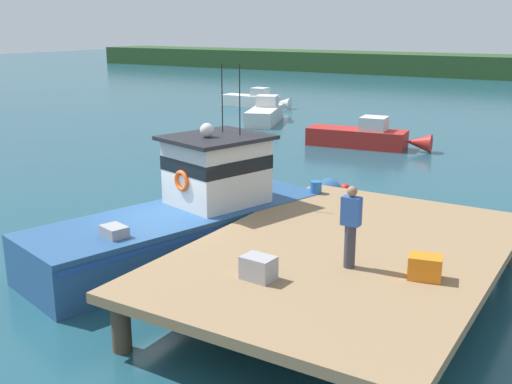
# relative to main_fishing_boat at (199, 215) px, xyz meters

# --- Properties ---
(ground_plane) EXTENTS (200.00, 200.00, 0.00)m
(ground_plane) POSITION_rel_main_fishing_boat_xyz_m (-0.35, -0.73, -1.01)
(ground_plane) COLOR #1E4C5B
(dock) EXTENTS (6.00, 9.00, 1.20)m
(dock) POSITION_rel_main_fishing_boat_xyz_m (4.45, -0.73, 0.07)
(dock) COLOR #4C3D2D
(dock) RESTS_ON ground
(main_fishing_boat) EXTENTS (4.60, 9.93, 4.80)m
(main_fishing_boat) POSITION_rel_main_fishing_boat_xyz_m (0.00, 0.00, 0.00)
(main_fishing_boat) COLOR #285184
(main_fishing_boat) RESTS_ON ground
(crate_stack_near_edge) EXTENTS (0.68, 0.56, 0.45)m
(crate_stack_near_edge) POSITION_rel_main_fishing_boat_xyz_m (6.33, -1.46, 0.42)
(crate_stack_near_edge) COLOR orange
(crate_stack_near_edge) RESTS_ON dock
(crate_single_by_cleat) EXTENTS (0.63, 0.48, 0.44)m
(crate_single_by_cleat) POSITION_rel_main_fishing_boat_xyz_m (3.71, -3.10, 0.41)
(crate_single_by_cleat) COLOR #9E9EA3
(crate_single_by_cleat) RESTS_ON dock
(bait_bucket) EXTENTS (0.32, 0.32, 0.34)m
(bait_bucket) POSITION_rel_main_fishing_boat_xyz_m (1.95, 2.86, 0.36)
(bait_bucket) COLOR #2866B2
(bait_bucket) RESTS_ON dock
(deckhand_by_the_boat) EXTENTS (0.36, 0.22, 1.63)m
(deckhand_by_the_boat) POSITION_rel_main_fishing_boat_xyz_m (4.91, -1.68, 1.05)
(deckhand_by_the_boat) COLOR #383842
(deckhand_by_the_boat) RESTS_ON dock
(moored_boat_far_left) EXTENTS (3.25, 6.13, 1.55)m
(moored_boat_far_left) POSITION_rel_main_fishing_boat_xyz_m (-9.93, 20.08, -0.47)
(moored_boat_far_left) COLOR silver
(moored_boat_far_left) RESTS_ON ground
(moored_boat_near_channel) EXTENTS (6.02, 2.06, 1.51)m
(moored_boat_near_channel) POSITION_rel_main_fishing_boat_xyz_m (-1.67, 15.57, -0.49)
(moored_boat_near_channel) COLOR red
(moored_boat_near_channel) RESTS_ON ground
(moored_boat_far_right) EXTENTS (5.35, 1.48, 1.36)m
(moored_boat_far_right) POSITION_rel_main_fishing_boat_xyz_m (-14.27, 25.86, -0.54)
(moored_boat_far_right) COLOR white
(moored_boat_far_right) RESTS_ON ground
(mooring_buoy_channel_marker) EXTENTS (0.48, 0.48, 0.48)m
(mooring_buoy_channel_marker) POSITION_rel_main_fishing_boat_xyz_m (-4.71, 5.69, -0.76)
(mooring_buoy_channel_marker) COLOR #EA5B19
(mooring_buoy_channel_marker) RESTS_ON ground
(mooring_buoy_inshore) EXTENTS (0.34, 0.34, 0.34)m
(mooring_buoy_inshore) POSITION_rel_main_fishing_boat_xyz_m (0.92, 7.33, -0.84)
(mooring_buoy_inshore) COLOR red
(mooring_buoy_inshore) RESTS_ON ground
(mooring_buoy_spare_mooring) EXTENTS (0.50, 0.50, 0.50)m
(mooring_buoy_spare_mooring) POSITION_rel_main_fishing_boat_xyz_m (-2.11, 18.06, -0.76)
(mooring_buoy_spare_mooring) COLOR silver
(mooring_buoy_spare_mooring) RESTS_ON ground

